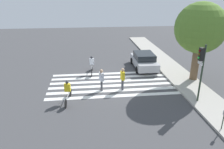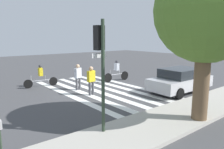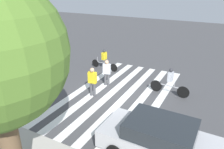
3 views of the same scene
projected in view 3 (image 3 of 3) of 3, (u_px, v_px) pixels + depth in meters
name	position (u px, v px, depth m)	size (l,w,h in m)	color
ground_plane	(118.00, 95.00, 12.89)	(60.00, 60.00, 0.00)	#444447
crosswalk_stripes	(118.00, 95.00, 12.88)	(5.12, 10.00, 0.01)	white
pedestrian_child_with_backpack	(107.00, 71.00, 13.73)	(0.52, 0.34, 1.71)	#4C4C51
pedestrian_adult_tall_backpack	(92.00, 80.00, 12.42)	(0.51, 0.29, 1.74)	#4C4C51
cyclist_near_curb	(170.00, 81.00, 12.62)	(2.34, 0.41, 1.65)	black
cyclist_mid_street	(104.00, 58.00, 16.42)	(2.34, 0.42, 1.57)	black
car_parked_far_curb	(160.00, 139.00, 8.05)	(4.49, 2.16, 1.52)	#B7B7BC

